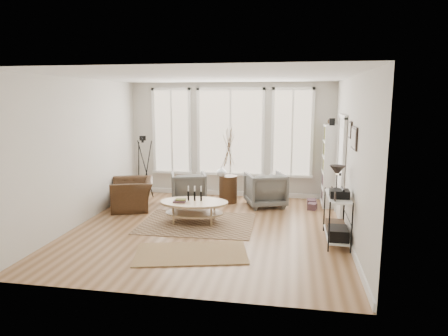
% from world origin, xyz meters
% --- Properties ---
extents(room, '(5.50, 5.54, 2.90)m').
position_xyz_m(room, '(0.02, 0.03, 1.43)').
color(room, '#A07651').
rests_on(room, ground).
extents(bay_window, '(4.14, 0.12, 2.24)m').
position_xyz_m(bay_window, '(0.00, 2.71, 1.61)').
color(bay_window, tan).
rests_on(bay_window, ground).
extents(door, '(0.09, 1.06, 2.22)m').
position_xyz_m(door, '(2.57, 1.15, 1.12)').
color(door, silver).
rests_on(door, ground).
extents(bookcase, '(0.31, 0.85, 2.06)m').
position_xyz_m(bookcase, '(2.44, 2.23, 0.96)').
color(bookcase, white).
rests_on(bookcase, ground).
extents(low_shelf, '(0.38, 1.08, 1.30)m').
position_xyz_m(low_shelf, '(2.38, -0.30, 0.51)').
color(low_shelf, white).
rests_on(low_shelf, ground).
extents(wall_art, '(0.04, 0.88, 0.44)m').
position_xyz_m(wall_art, '(2.58, -0.27, 1.88)').
color(wall_art, black).
rests_on(wall_art, ground).
extents(rug_main, '(2.30, 1.75, 0.01)m').
position_xyz_m(rug_main, '(-0.29, 0.26, 0.01)').
color(rug_main, brown).
rests_on(rug_main, ground).
extents(rug_runner, '(1.99, 1.40, 0.01)m').
position_xyz_m(rug_runner, '(-0.01, -1.31, 0.01)').
color(rug_runner, brown).
rests_on(rug_runner, ground).
extents(coffee_table, '(1.43, 0.96, 0.64)m').
position_xyz_m(coffee_table, '(-0.38, 0.33, 0.34)').
color(coffee_table, tan).
rests_on(coffee_table, ground).
extents(armchair_left, '(1.02, 1.04, 0.75)m').
position_xyz_m(armchair_left, '(-0.88, 1.82, 0.38)').
color(armchair_left, '#5F5F5B').
rests_on(armchair_left, ground).
extents(armchair_right, '(1.11, 1.12, 0.80)m').
position_xyz_m(armchair_right, '(0.97, 1.83, 0.40)').
color(armchair_right, '#5F5F5B').
rests_on(armchair_right, ground).
extents(side_table, '(0.44, 0.44, 1.84)m').
position_xyz_m(side_table, '(0.06, 2.02, 0.88)').
color(side_table, '#3C2514').
rests_on(side_table, ground).
extents(vase, '(0.30, 0.30, 0.25)m').
position_xyz_m(vase, '(-0.10, 1.96, 0.78)').
color(vase, silver).
rests_on(vase, side_table).
extents(accent_chair, '(1.30, 1.22, 0.68)m').
position_xyz_m(accent_chair, '(-2.01, 1.09, 0.34)').
color(accent_chair, '#3C2514').
rests_on(accent_chair, ground).
extents(tripod_camera, '(0.56, 0.56, 1.58)m').
position_xyz_m(tripod_camera, '(-2.11, 2.08, 0.73)').
color(tripod_camera, black).
rests_on(tripod_camera, ground).
extents(book_stack_near, '(0.21, 0.26, 0.16)m').
position_xyz_m(book_stack_near, '(2.05, 1.99, 0.08)').
color(book_stack_near, brown).
rests_on(book_stack_near, ground).
extents(book_stack_far, '(0.23, 0.27, 0.15)m').
position_xyz_m(book_stack_far, '(2.05, 1.71, 0.07)').
color(book_stack_far, brown).
rests_on(book_stack_far, ground).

